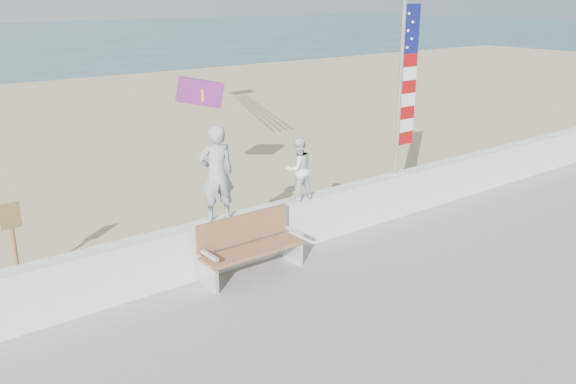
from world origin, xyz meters
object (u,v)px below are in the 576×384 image
child (298,169)px  flag (405,82)px  bench (249,245)px  adult (216,173)px

child → flag: flag is taller
bench → adult: bearing=124.7°
flag → bench: bearing=-173.7°
bench → flag: bearing=6.3°
adult → flag: (4.45, -0.00, 1.11)m
adult → bench: size_ratio=0.89×
adult → bench: adult is taller
adult → child: adult is taller
adult → flag: bearing=-165.1°
child → bench: size_ratio=0.65×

